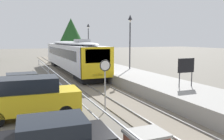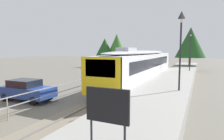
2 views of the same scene
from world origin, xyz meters
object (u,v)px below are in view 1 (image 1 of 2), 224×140
(commuter_train, at_px, (71,54))
(platform_notice_board, at_px, (186,66))
(parked_hatchback_blue, at_px, (25,84))
(platform_lamp_far_end, at_px, (88,34))
(speed_limit_sign, at_px, (105,72))
(parked_suv_yellow, at_px, (30,97))
(platform_lamp_mid_platform, at_px, (130,32))

(commuter_train, height_order, platform_notice_board, commuter_train)
(platform_notice_board, height_order, parked_hatchback_blue, platform_notice_board)
(platform_lamp_far_end, height_order, speed_limit_sign, platform_lamp_far_end)
(parked_suv_yellow, height_order, parked_hatchback_blue, parked_suv_yellow)
(platform_notice_board, xyz_separation_m, parked_suv_yellow, (-9.26, 0.18, -1.13))
(commuter_train, xyz_separation_m, platform_lamp_mid_platform, (4.47, -6.33, 2.48))
(commuter_train, bearing_deg, parked_hatchback_blue, -118.97)
(platform_lamp_mid_platform, bearing_deg, commuter_train, 125.27)
(platform_notice_board, xyz_separation_m, speed_limit_sign, (-5.48, -0.21, -0.06))
(speed_limit_sign, bearing_deg, parked_hatchback_blue, 122.96)
(platform_lamp_far_end, bearing_deg, parked_suv_yellow, -113.31)
(platform_notice_board, relative_size, parked_hatchback_blue, 0.44)
(platform_lamp_mid_platform, relative_size, parked_suv_yellow, 1.14)
(commuter_train, height_order, platform_lamp_far_end, platform_lamp_far_end)
(platform_lamp_mid_platform, relative_size, speed_limit_sign, 1.91)
(platform_lamp_far_end, height_order, parked_hatchback_blue, platform_lamp_far_end)
(parked_suv_yellow, bearing_deg, platform_lamp_mid_platform, 42.65)
(platform_notice_board, bearing_deg, platform_lamp_mid_platform, 84.77)
(platform_lamp_mid_platform, height_order, platform_notice_board, platform_lamp_mid_platform)
(commuter_train, distance_m, platform_notice_board, 16.24)
(platform_lamp_mid_platform, relative_size, platform_lamp_far_end, 1.00)
(commuter_train, relative_size, parked_suv_yellow, 4.11)
(platform_lamp_far_end, xyz_separation_m, parked_hatchback_blue, (-10.13, -18.06, -3.83))
(platform_lamp_mid_platform, bearing_deg, platform_lamp_far_end, 90.00)
(platform_lamp_mid_platform, distance_m, parked_hatchback_blue, 11.51)
(platform_lamp_mid_platform, xyz_separation_m, parked_hatchback_blue, (-10.13, -3.89, -3.83))
(platform_lamp_mid_platform, relative_size, platform_notice_board, 2.97)
(speed_limit_sign, distance_m, parked_suv_yellow, 3.94)
(platform_notice_board, bearing_deg, platform_lamp_far_end, 87.90)
(commuter_train, height_order, speed_limit_sign, commuter_train)
(speed_limit_sign, bearing_deg, platform_notice_board, 2.16)
(parked_suv_yellow, bearing_deg, platform_lamp_far_end, 66.69)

